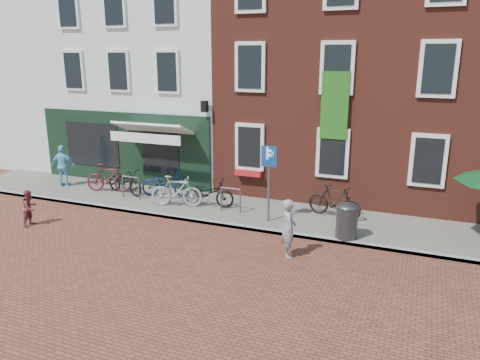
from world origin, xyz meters
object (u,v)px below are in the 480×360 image
at_px(woman, 289,228).
at_px(cafe_person, 63,166).
at_px(litter_bin, 347,219).
at_px(bicycle_3, 177,191).
at_px(bicycle_0, 125,181).
at_px(parking_sign, 269,170).
at_px(bicycle_5, 335,201).
at_px(bicycle_1, 109,178).
at_px(bicycle_4, 207,193).
at_px(boy, 30,208).
at_px(bicycle_2, 166,183).

bearing_deg(woman, cafe_person, 52.21).
height_order(litter_bin, bicycle_3, litter_bin).
distance_m(woman, bicycle_0, 7.84).
relative_size(parking_sign, bicycle_5, 1.34).
bearing_deg(bicycle_1, parking_sign, -110.47).
distance_m(cafe_person, bicycle_4, 6.50).
bearing_deg(cafe_person, bicycle_3, 156.94).
relative_size(boy, cafe_person, 0.69).
bearing_deg(bicycle_0, bicycle_2, -64.19).
bearing_deg(bicycle_4, litter_bin, -113.31).
bearing_deg(bicycle_4, bicycle_1, 76.11).
distance_m(bicycle_2, bicycle_3, 1.31).
bearing_deg(bicycle_1, bicycle_0, -103.22).
bearing_deg(bicycle_0, boy, -178.52).
height_order(parking_sign, bicycle_4, parking_sign).
bearing_deg(litter_bin, boy, -165.49).
bearing_deg(litter_bin, bicycle_1, 172.14).
bearing_deg(boy, litter_bin, -80.00).
xyz_separation_m(boy, cafe_person, (-2.02, 3.70, 0.36)).
bearing_deg(parking_sign, bicycle_3, 176.28).
relative_size(bicycle_0, bicycle_5, 1.03).
xyz_separation_m(parking_sign, boy, (-6.89, -2.92, -1.18)).
distance_m(boy, bicycle_4, 5.68).
bearing_deg(cafe_person, bicycle_2, 167.00).
xyz_separation_m(woman, bicycle_5, (0.58, 3.28, -0.15)).
xyz_separation_m(litter_bin, boy, (-9.42, -2.44, -0.11)).
xyz_separation_m(parking_sign, woman, (1.28, -2.10, -0.97)).
relative_size(bicycle_1, bicycle_5, 1.00).
distance_m(bicycle_0, bicycle_1, 0.74).
distance_m(parking_sign, bicycle_2, 4.68).
relative_size(woman, bicycle_5, 0.88).
bearing_deg(bicycle_2, parking_sign, -120.06).
bearing_deg(bicycle_2, bicycle_4, -120.84).
distance_m(cafe_person, bicycle_2, 4.54).
xyz_separation_m(litter_bin, parking_sign, (-2.53, 0.48, 1.08)).
bearing_deg(parking_sign, bicycle_4, 166.40).
bearing_deg(bicycle_3, litter_bin, -111.87).
height_order(cafe_person, bicycle_2, cafe_person).
bearing_deg(parking_sign, litter_bin, -10.84).
distance_m(woman, boy, 8.21).
relative_size(cafe_person, bicycle_2, 0.89).
height_order(litter_bin, bicycle_5, litter_bin).
xyz_separation_m(litter_bin, bicycle_1, (-9.27, 1.28, -0.04)).
height_order(litter_bin, woman, woman).
height_order(litter_bin, bicycle_2, litter_bin).
bearing_deg(bicycle_1, bicycle_2, -95.99).
height_order(bicycle_4, bicycle_5, bicycle_5).
relative_size(parking_sign, cafe_person, 1.46).
bearing_deg(bicycle_4, parking_sign, -114.71).
bearing_deg(boy, parking_sign, -71.53).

